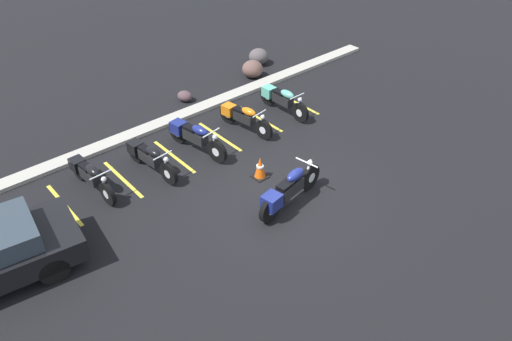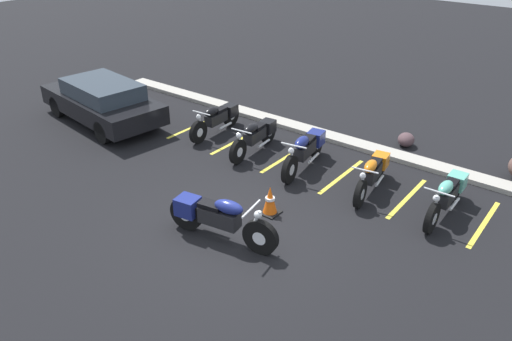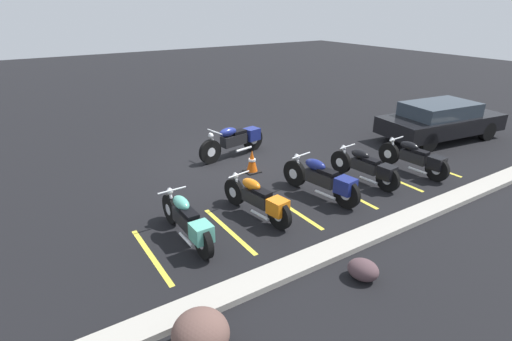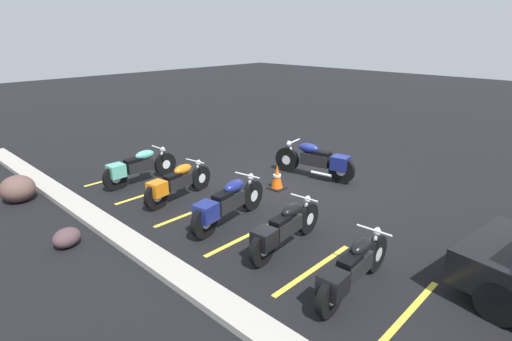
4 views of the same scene
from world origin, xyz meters
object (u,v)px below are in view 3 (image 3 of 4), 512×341
(motorcycle_navy_featured, at_px, (236,140))
(parked_bike_3, at_px, (259,199))
(parked_bike_0, at_px, (416,158))
(parked_bike_4, at_px, (188,221))
(traffic_cone, at_px, (252,162))
(landscape_rock_1, at_px, (201,334))
(car_black, at_px, (440,120))
(parked_bike_1, at_px, (367,167))
(parked_bike_2, at_px, (323,179))
(landscape_rock_0, at_px, (363,270))

(motorcycle_navy_featured, bearing_deg, parked_bike_3, 57.71)
(parked_bike_0, relative_size, parked_bike_4, 0.99)
(parked_bike_3, distance_m, traffic_cone, 2.57)
(landscape_rock_1, xyz_separation_m, traffic_cone, (-3.92, -4.90, -0.02))
(parked_bike_3, distance_m, car_black, 8.30)
(parked_bike_0, xyz_separation_m, parked_bike_3, (4.97, -0.28, -0.01))
(parked_bike_1, relative_size, parked_bike_2, 0.94)
(car_black, bearing_deg, parked_bike_1, -158.47)
(motorcycle_navy_featured, height_order, parked_bike_1, motorcycle_navy_featured)
(landscape_rock_0, bearing_deg, traffic_cone, -100.57)
(motorcycle_navy_featured, bearing_deg, landscape_rock_0, 69.85)
(parked_bike_3, height_order, landscape_rock_0, parked_bike_3)
(parked_bike_2, bearing_deg, parked_bike_3, 80.01)
(car_black, distance_m, landscape_rock_0, 8.83)
(car_black, xyz_separation_m, traffic_cone, (6.95, -1.04, -0.38))
(parked_bike_0, xyz_separation_m, landscape_rock_0, (4.64, 2.46, -0.27))
(parked_bike_0, bearing_deg, parked_bike_3, 83.04)
(parked_bike_3, height_order, traffic_cone, parked_bike_3)
(car_black, distance_m, landscape_rock_1, 11.55)
(parked_bike_3, bearing_deg, motorcycle_navy_featured, -31.59)
(parked_bike_1, bearing_deg, landscape_rock_0, 126.41)
(parked_bike_4, bearing_deg, landscape_rock_0, -144.16)
(parked_bike_1, relative_size, traffic_cone, 3.32)
(parked_bike_4, relative_size, car_black, 0.48)
(parked_bike_2, bearing_deg, parked_bike_4, 81.12)
(car_black, bearing_deg, landscape_rock_1, -152.86)
(parked_bike_0, xyz_separation_m, parked_bike_1, (1.61, -0.28, -0.00))
(car_black, distance_m, traffic_cone, 7.04)
(motorcycle_navy_featured, relative_size, parked_bike_3, 1.14)
(motorcycle_navy_featured, height_order, parked_bike_4, motorcycle_navy_featured)
(parked_bike_4, distance_m, landscape_rock_1, 2.80)
(parked_bike_1, height_order, parked_bike_4, parked_bike_4)
(parked_bike_2, xyz_separation_m, traffic_cone, (0.57, -2.27, -0.18))
(parked_bike_3, distance_m, landscape_rock_1, 3.77)
(parked_bike_1, bearing_deg, motorcycle_navy_featured, 21.17)
(parked_bike_1, height_order, landscape_rock_0, parked_bike_1)
(motorcycle_navy_featured, distance_m, traffic_cone, 1.42)
(parked_bike_4, bearing_deg, traffic_cone, -52.93)
(motorcycle_navy_featured, height_order, traffic_cone, motorcycle_navy_featured)
(motorcycle_navy_featured, xyz_separation_m, parked_bike_0, (-3.44, 3.90, -0.05))
(parked_bike_1, height_order, landscape_rock_1, parked_bike_1)
(parked_bike_0, height_order, landscape_rock_1, parked_bike_0)
(parked_bike_1, relative_size, car_black, 0.48)
(motorcycle_navy_featured, distance_m, car_black, 7.10)
(motorcycle_navy_featured, height_order, parked_bike_2, motorcycle_navy_featured)
(parked_bike_3, bearing_deg, parked_bike_2, -99.60)
(parked_bike_0, height_order, landscape_rock_0, parked_bike_0)
(motorcycle_navy_featured, relative_size, parked_bike_0, 1.11)
(parked_bike_2, height_order, landscape_rock_1, parked_bike_2)
(parked_bike_2, xyz_separation_m, landscape_rock_1, (4.50, 2.63, -0.16))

